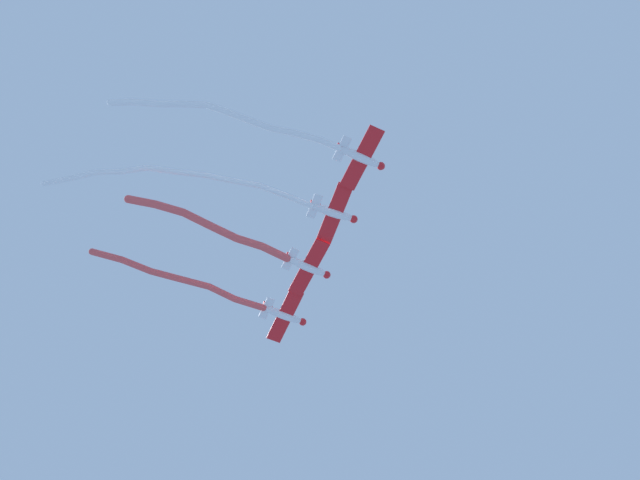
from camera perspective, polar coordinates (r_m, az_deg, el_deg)
name	(u,v)px	position (r m, az deg, el deg)	size (l,w,h in m)	color
airplane_lead	(361,158)	(88.14, 2.85, 5.67)	(7.58, 5.75, 1.87)	white
smoke_trail_lead	(226,117)	(87.68, -6.45, 8.35)	(11.27, 22.40, 2.08)	white
airplane_left_wing	(334,213)	(90.95, 0.97, 1.87)	(7.56, 5.79, 1.87)	white
smoke_trail_left_wing	(174,179)	(93.86, -9.98, 4.12)	(18.84, 25.39, 6.20)	white
airplane_right_wing	(308,267)	(93.71, -0.80, -1.86)	(7.57, 5.73, 1.87)	white
smoke_trail_right_wing	(210,226)	(92.02, -7.55, 0.93)	(5.39, 18.88, 1.53)	#DB4C4C
airplane_slot	(285,315)	(97.43, -2.44, -5.17)	(7.58, 5.76, 1.87)	white
smoke_trail_slot	(178,279)	(97.42, -9.68, -2.65)	(7.73, 20.23, 3.26)	#DB4C4C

